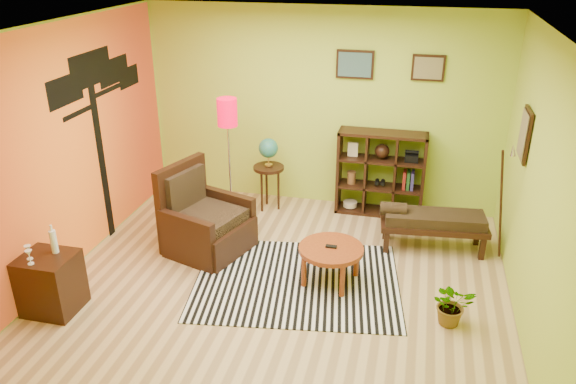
% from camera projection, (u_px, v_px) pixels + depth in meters
% --- Properties ---
extents(ground, '(5.00, 5.00, 0.00)m').
position_uv_depth(ground, '(282.00, 280.00, 6.42)').
color(ground, tan).
rests_on(ground, ground).
extents(room_shell, '(5.04, 4.54, 2.82)m').
position_uv_depth(room_shell, '(273.00, 129.00, 5.71)').
color(room_shell, '#ADCC3D').
rests_on(room_shell, ground).
extents(zebra_rug, '(2.54, 2.08, 0.01)m').
position_uv_depth(zebra_rug, '(297.00, 281.00, 6.40)').
color(zebra_rug, white).
rests_on(zebra_rug, ground).
extents(coffee_table, '(0.72, 0.72, 0.46)m').
position_uv_depth(coffee_table, '(331.00, 252.00, 6.25)').
color(coffee_table, maroon).
rests_on(coffee_table, ground).
extents(armchair, '(1.12, 1.11, 1.09)m').
position_uv_depth(armchair, '(204.00, 225.00, 6.96)').
color(armchair, black).
rests_on(armchair, ground).
extents(side_cabinet, '(0.54, 0.49, 0.95)m').
position_uv_depth(side_cabinet, '(51.00, 283.00, 5.80)').
color(side_cabinet, black).
rests_on(side_cabinet, ground).
extents(floor_lamp, '(0.26, 0.26, 1.75)m').
position_uv_depth(floor_lamp, '(228.00, 124.00, 7.15)').
color(floor_lamp, silver).
rests_on(floor_lamp, ground).
extents(globe_table, '(0.43, 0.43, 1.06)m').
position_uv_depth(globe_table, '(268.00, 156.00, 7.83)').
color(globe_table, black).
rests_on(globe_table, ground).
extents(cube_shelf, '(1.20, 0.35, 1.20)m').
position_uv_depth(cube_shelf, '(381.00, 174.00, 7.78)').
color(cube_shelf, black).
rests_on(cube_shelf, ground).
extents(bench, '(1.35, 0.59, 0.60)m').
position_uv_depth(bench, '(431.00, 221.00, 6.94)').
color(bench, black).
rests_on(bench, ground).
extents(potted_plant, '(0.50, 0.54, 0.36)m').
position_uv_depth(potted_plant, '(452.00, 308.00, 5.63)').
color(potted_plant, '#26661E').
rests_on(potted_plant, ground).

